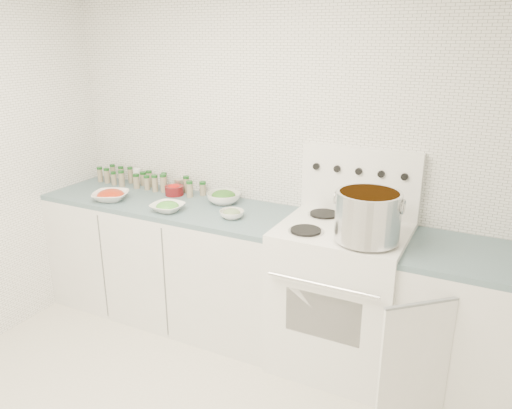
{
  "coord_description": "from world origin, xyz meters",
  "views": [
    {
      "loc": [
        1.26,
        -1.54,
        2.02
      ],
      "look_at": [
        -0.09,
        1.14,
        1.0
      ],
      "focal_mm": 35.0,
      "sensor_mm": 36.0,
      "label": 1
    }
  ],
  "objects_px": {
    "stove": "(340,292)",
    "bowl_tomato": "(111,195)",
    "stock_pot": "(368,214)",
    "bowl_snowpea": "(168,207)"
  },
  "relations": [
    {
      "from": "stove",
      "to": "bowl_tomato",
      "type": "relative_size",
      "value": 4.19
    },
    {
      "from": "stove",
      "to": "bowl_snowpea",
      "type": "height_order",
      "value": "stove"
    },
    {
      "from": "stock_pot",
      "to": "bowl_snowpea",
      "type": "bearing_deg",
      "value": -179.69
    },
    {
      "from": "stove",
      "to": "bowl_snowpea",
      "type": "bearing_deg",
      "value": -171.98
    },
    {
      "from": "bowl_tomato",
      "to": "bowl_snowpea",
      "type": "distance_m",
      "value": 0.51
    },
    {
      "from": "bowl_tomato",
      "to": "stock_pot",
      "type": "bearing_deg",
      "value": -0.08
    },
    {
      "from": "stock_pot",
      "to": "bowl_tomato",
      "type": "height_order",
      "value": "stock_pot"
    },
    {
      "from": "stock_pot",
      "to": "bowl_tomato",
      "type": "xyz_separation_m",
      "value": [
        -1.86,
        0.0,
        -0.16
      ]
    },
    {
      "from": "stove",
      "to": "stock_pot",
      "type": "relative_size",
      "value": 3.59
    },
    {
      "from": "stove",
      "to": "bowl_snowpea",
      "type": "xyz_separation_m",
      "value": [
        -1.18,
        -0.17,
        0.43
      ]
    }
  ]
}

